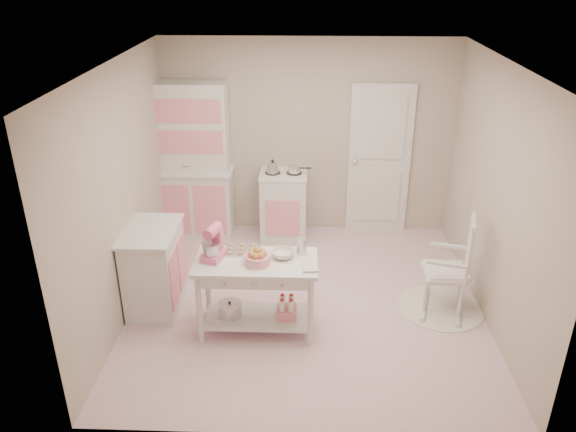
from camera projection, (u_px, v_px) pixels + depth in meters
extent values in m
plane|color=pink|center=(306.00, 302.00, 6.24)|extent=(3.80, 3.80, 0.00)
cube|color=white|center=(310.00, 64.00, 5.13)|extent=(3.80, 3.80, 0.04)
cube|color=#BEAE9A|center=(308.00, 138.00, 7.40)|extent=(3.80, 0.04, 2.60)
cube|color=#BEAE9A|center=(307.00, 299.00, 3.97)|extent=(3.80, 0.04, 2.60)
cube|color=#BEAE9A|center=(123.00, 192.00, 5.75)|extent=(0.04, 3.80, 2.60)
cube|color=#BEAE9A|center=(497.00, 197.00, 5.62)|extent=(0.04, 3.80, 2.60)
cube|color=white|center=(379.00, 160.00, 7.47)|extent=(0.82, 0.05, 2.04)
cube|color=white|center=(192.00, 162.00, 7.35)|extent=(1.06, 0.50, 2.08)
cube|color=white|center=(284.00, 205.00, 7.51)|extent=(0.62, 0.57, 0.92)
cube|color=white|center=(155.00, 268.00, 6.00)|extent=(0.54, 0.84, 0.92)
cylinder|color=white|center=(441.00, 307.00, 6.14)|extent=(0.92, 0.92, 0.01)
cube|color=white|center=(447.00, 264.00, 5.91)|extent=(0.65, 0.82, 1.10)
cube|color=white|center=(257.00, 295.00, 5.64)|extent=(1.20, 0.60, 0.80)
cube|color=pink|center=(212.00, 244.00, 5.43)|extent=(0.27, 0.33, 0.34)
cube|color=silver|center=(243.00, 251.00, 5.63)|extent=(0.34, 0.24, 0.02)
cylinder|color=pink|center=(257.00, 259.00, 5.40)|extent=(0.25, 0.25, 0.09)
imported|color=silver|center=(283.00, 254.00, 5.52)|extent=(0.23, 0.23, 0.07)
cylinder|color=silver|center=(301.00, 246.00, 5.56)|extent=(0.10, 0.10, 0.17)
imported|color=silver|center=(302.00, 267.00, 5.34)|extent=(0.17, 0.22, 0.02)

